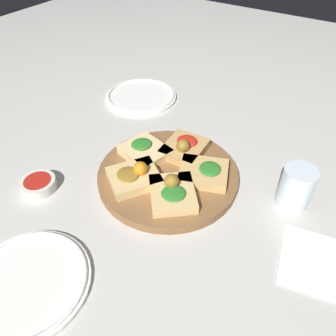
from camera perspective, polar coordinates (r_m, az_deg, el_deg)
The scene contains 12 objects.
ground_plane at distance 0.85m, azimuth 0.00°, elevation -1.85°, with size 3.00×3.00×0.00m, color beige.
serving_board at distance 0.85m, azimuth 0.00°, elevation -1.25°, with size 0.36×0.36×0.02m, color brown.
focaccia_slice_0 at distance 0.88m, azimuth -4.05°, elevation 2.99°, with size 0.13×0.14×0.03m.
focaccia_slice_1 at distance 0.81m, azimuth -5.87°, elevation -1.44°, with size 0.16×0.15×0.05m.
focaccia_slice_2 at distance 0.76m, azimuth 0.79°, elevation -4.23°, with size 0.16×0.15×0.05m.
focaccia_slice_3 at distance 0.82m, azimuth 6.29°, elevation -0.79°, with size 0.14×0.15×0.03m.
focaccia_slice_4 at distance 0.89m, azimuth 2.84°, elevation 3.55°, with size 0.12×0.11×0.05m.
plate_left at distance 0.72m, azimuth -23.41°, elevation -17.86°, with size 0.25×0.25×0.02m.
plate_right at distance 1.19m, azimuth -4.73°, elevation 12.38°, with size 0.25×0.25×0.02m.
water_glass at distance 0.81m, azimuth 21.39°, elevation -3.15°, with size 0.08×0.08×0.10m, color silver.
napkin_stack at distance 0.75m, azimuth 23.90°, elevation -14.43°, with size 0.15×0.13×0.01m, color white.
dipping_bowl at distance 0.88m, azimuth -21.61°, elevation -2.62°, with size 0.09×0.09×0.03m.
Camera 1 is at (-0.52, -0.33, 0.59)m, focal length 35.00 mm.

